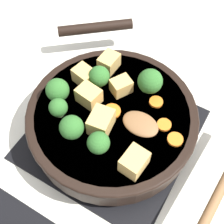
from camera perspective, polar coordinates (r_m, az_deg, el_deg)
The scene contains 20 objects.
ground_plane at distance 0.65m, azimuth 0.00°, elevation -4.10°, with size 2.40×2.40×0.00m, color silver.
front_burner_grate at distance 0.64m, azimuth 0.00°, elevation -3.57°, with size 0.31×0.31×0.03m.
skillet_pan at distance 0.60m, azimuth -0.03°, elevation -1.17°, with size 0.39×0.41×0.06m.
wooden_spoon at distance 0.54m, azimuth 14.09°, elevation -7.39°, with size 0.22×0.26×0.02m.
tofu_cube_center_large at distance 0.54m, azimuth -1.73°, elevation -1.95°, with size 0.05×0.04×0.04m, color tan.
tofu_cube_near_handle at distance 0.59m, azimuth 1.68°, elevation 4.78°, with size 0.04×0.03×0.03m, color tan.
tofu_cube_east_chunk at distance 0.63m, azimuth -0.56°, elevation 9.08°, with size 0.04×0.03×0.03m, color tan.
tofu_cube_west_chunk at distance 0.51m, azimuth 4.08°, elevation -9.09°, with size 0.04×0.03×0.03m, color tan.
tofu_cube_back_piece at distance 0.58m, azimuth -4.14°, elevation 3.16°, with size 0.04×0.03×0.03m, color tan.
tofu_cube_front_piece at distance 0.61m, azimuth -5.10°, elevation 6.61°, with size 0.04×0.03×0.03m, color tan.
broccoli_floret_near_spoon at distance 0.51m, azimuth -2.49°, elevation -5.68°, with size 0.04×0.04×0.05m.
broccoli_floret_center_top at distance 0.56m, azimuth -9.80°, elevation 0.78°, with size 0.03×0.03×0.04m.
broccoli_floret_east_rim at distance 0.58m, azimuth 6.99°, elevation 5.58°, with size 0.05×0.05×0.05m.
broccoli_floret_west_rim at distance 0.59m, azimuth -2.35°, elevation 6.52°, with size 0.04×0.04×0.05m.
broccoli_floret_north_edge at distance 0.53m, azimuth -7.40°, elevation -2.83°, with size 0.04×0.04×0.05m.
broccoli_floret_south_cluster at distance 0.58m, azimuth -9.93°, elevation 3.95°, with size 0.04×0.04×0.05m.
carrot_slice_orange_thin at distance 0.56m, azimuth 9.49°, elevation -2.33°, with size 0.03×0.03×0.01m, color orange.
carrot_slice_near_center at distance 0.55m, azimuth 11.47°, elevation -4.93°, with size 0.03×0.03×0.01m, color orange.
carrot_slice_edge_slice at distance 0.59m, azimuth 8.06°, elevation 1.83°, with size 0.03×0.03×0.01m, color orange.
carrot_slice_under_broccoli at distance 0.57m, azimuth 0.24°, elevation 0.28°, with size 0.03×0.03×0.01m, color orange.
Camera 1 is at (-0.16, 0.27, 0.56)m, focal length 50.00 mm.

